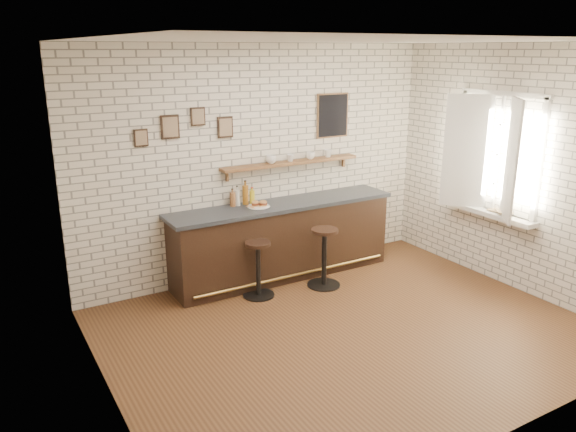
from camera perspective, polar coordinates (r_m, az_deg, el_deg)
name	(u,v)px	position (r m, az deg, el deg)	size (l,w,h in m)	color
ground	(349,331)	(6.23, 6.22, -11.49)	(5.00, 5.00, 0.00)	brown
bar_counter	(283,240)	(7.40, -0.52, -2.43)	(3.10, 0.65, 1.01)	black
sandwich_plate	(259,206)	(7.09, -3.01, 0.99)	(0.28, 0.28, 0.01)	white
ciabatta_sandwich	(259,203)	(7.08, -2.95, 1.31)	(0.23, 0.16, 0.07)	tan
potato_chips	(257,206)	(7.08, -3.12, 1.03)	(0.26, 0.19, 0.00)	#E3A050
bitters_bottle_brown	(233,199)	(7.11, -5.65, 1.72)	(0.07, 0.07, 0.23)	brown
bitters_bottle_white	(237,197)	(7.14, -5.16, 1.89)	(0.07, 0.07, 0.26)	beige
bitters_bottle_amber	(245,195)	(7.18, -4.34, 2.19)	(0.08, 0.08, 0.31)	#905717
condiment_bottle_yellow	(252,197)	(7.23, -3.67, 1.98)	(0.07, 0.07, 0.21)	gold
bar_stool_left	(258,267)	(6.85, -3.04, -5.22)	(0.39, 0.39, 0.70)	black
bar_stool_right	(324,256)	(7.14, 3.71, -4.04)	(0.42, 0.42, 0.76)	black
wall_shelf	(291,163)	(7.44, 0.34, 5.42)	(2.00, 0.18, 0.18)	brown
shelf_cup_a	(271,159)	(7.28, -1.72, 5.77)	(0.14, 0.14, 0.11)	white
shelf_cup_b	(290,158)	(7.42, 0.25, 5.94)	(0.10, 0.10, 0.09)	white
shelf_cup_c	(310,155)	(7.58, 2.29, 6.16)	(0.12, 0.12, 0.10)	white
shelf_cup_d	(328,153)	(7.73, 4.08, 6.37)	(0.11, 0.11, 0.10)	white
back_wall_decor	(277,120)	(7.33, -1.16, 9.75)	(2.96, 0.02, 0.56)	black
window_sill	(488,213)	(7.67, 19.66, 0.33)	(0.20, 1.35, 0.06)	white
casement_window	(492,155)	(7.47, 20.00, 5.81)	(0.40, 1.30, 1.56)	white
book_lower	(494,212)	(7.57, 20.21, 0.40)	(0.17, 0.22, 0.02)	tan
book_upper	(496,211)	(7.55, 20.40, 0.49)	(0.18, 0.24, 0.02)	tan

